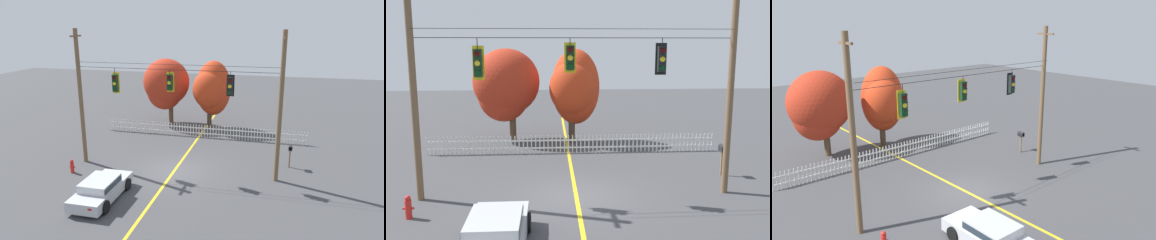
# 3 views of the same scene
# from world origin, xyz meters

# --- Properties ---
(ground) EXTENTS (80.00, 80.00, 0.00)m
(ground) POSITION_xyz_m (0.00, 0.00, 0.00)
(ground) COLOR #424244
(lane_centerline_stripe) EXTENTS (0.16, 36.00, 0.01)m
(lane_centerline_stripe) POSITION_xyz_m (0.00, 0.00, 0.00)
(lane_centerline_stripe) COLOR gold
(lane_centerline_stripe) RESTS_ON ground
(signal_support_span) EXTENTS (12.24, 1.10, 8.38)m
(signal_support_span) POSITION_xyz_m (0.00, -0.00, 4.28)
(signal_support_span) COLOR brown
(signal_support_span) RESTS_ON ground
(traffic_signal_eastbound_side) EXTENTS (0.43, 0.38, 1.55)m
(traffic_signal_eastbound_side) POSITION_xyz_m (-3.61, 0.01, 5.22)
(traffic_signal_eastbound_side) COLOR black
(traffic_signal_southbound_primary) EXTENTS (0.43, 0.38, 1.29)m
(traffic_signal_southbound_primary) POSITION_xyz_m (-0.22, 0.01, 5.40)
(traffic_signal_southbound_primary) COLOR black
(traffic_signal_northbound_primary) EXTENTS (0.43, 0.38, 1.38)m
(traffic_signal_northbound_primary) POSITION_xyz_m (3.25, 0.01, 5.35)
(traffic_signal_northbound_primary) COLOR black
(white_picket_fence) EXTENTS (15.81, 0.06, 0.99)m
(white_picket_fence) POSITION_xyz_m (0.23, 6.67, 0.50)
(white_picket_fence) COLOR silver
(white_picket_fence) RESTS_ON ground
(autumn_maple_near_fence) EXTENTS (4.02, 3.53, 5.69)m
(autumn_maple_near_fence) POSITION_xyz_m (-3.68, 9.82, 3.42)
(autumn_maple_near_fence) COLOR brown
(autumn_maple_near_fence) RESTS_ON ground
(autumn_maple_mid) EXTENTS (3.04, 3.17, 5.66)m
(autumn_maple_mid) POSITION_xyz_m (0.49, 9.27, 3.37)
(autumn_maple_mid) COLOR #473828
(autumn_maple_mid) RESTS_ON ground
(parked_car) EXTENTS (1.87, 4.09, 1.15)m
(parked_car) POSITION_xyz_m (-2.58, -4.39, 0.60)
(parked_car) COLOR #B7BABF
(parked_car) RESTS_ON ground
(roadside_mailbox) EXTENTS (0.25, 0.44, 1.44)m
(roadside_mailbox) POSITION_xyz_m (6.77, 2.17, 1.17)
(roadside_mailbox) COLOR brown
(roadside_mailbox) RESTS_ON ground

